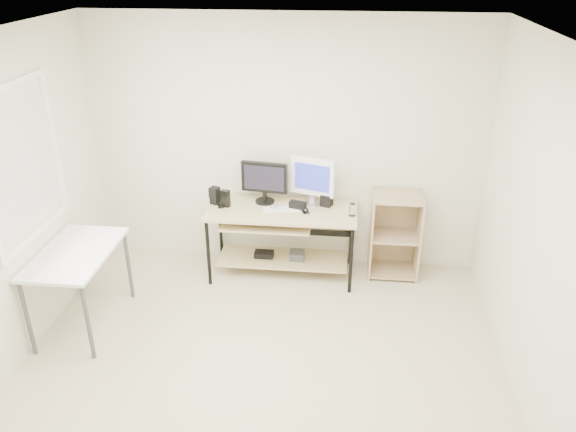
# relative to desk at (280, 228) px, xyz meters

# --- Properties ---
(room) EXTENTS (4.01, 4.01, 2.62)m
(room) POSITION_rel_desk_xyz_m (-0.11, -1.62, 0.78)
(room) COLOR beige
(room) RESTS_ON ground
(desk) EXTENTS (1.50, 0.65, 0.75)m
(desk) POSITION_rel_desk_xyz_m (0.00, 0.00, 0.00)
(desk) COLOR #CDB982
(desk) RESTS_ON ground
(side_table) EXTENTS (0.60, 1.00, 0.75)m
(side_table) POSITION_rel_desk_xyz_m (-1.65, -1.06, 0.13)
(side_table) COLOR white
(side_table) RESTS_ON ground
(shelf_unit) EXTENTS (0.50, 0.40, 0.90)m
(shelf_unit) POSITION_rel_desk_xyz_m (1.18, 0.16, -0.09)
(shelf_unit) COLOR tan
(shelf_unit) RESTS_ON ground
(black_monitor) EXTENTS (0.48, 0.20, 0.43)m
(black_monitor) POSITION_rel_desk_xyz_m (-0.17, 0.15, 0.46)
(black_monitor) COLOR black
(black_monitor) RESTS_ON desk
(white_imac) EXTENTS (0.45, 0.18, 0.49)m
(white_imac) POSITION_rel_desk_xyz_m (0.31, 0.15, 0.50)
(white_imac) COLOR silver
(white_imac) RESTS_ON desk
(keyboard) EXTENTS (0.44, 0.19, 0.01)m
(keyboard) POSITION_rel_desk_xyz_m (0.05, -0.01, 0.22)
(keyboard) COLOR white
(keyboard) RESTS_ON desk
(mouse) EXTENTS (0.11, 0.13, 0.04)m
(mouse) POSITION_rel_desk_xyz_m (-0.06, -0.01, 0.23)
(mouse) COLOR #B7B7BC
(mouse) RESTS_ON desk
(center_speaker) EXTENTS (0.18, 0.12, 0.08)m
(center_speaker) POSITION_rel_desk_xyz_m (0.18, 0.01, 0.25)
(center_speaker) COLOR black
(center_speaker) RESTS_ON desk
(speaker_left) EXTENTS (0.11, 0.11, 0.18)m
(speaker_left) POSITION_rel_desk_xyz_m (-0.67, 0.06, 0.30)
(speaker_left) COLOR black
(speaker_left) RESTS_ON desk
(speaker_right) EXTENTS (0.14, 0.14, 0.13)m
(speaker_right) POSITION_rel_desk_xyz_m (0.47, 0.13, 0.27)
(speaker_right) COLOR black
(speaker_right) RESTS_ON desk
(audio_controller) EXTENTS (0.10, 0.08, 0.18)m
(audio_controller) POSITION_rel_desk_xyz_m (-0.55, -0.00, 0.30)
(audio_controller) COLOR black
(audio_controller) RESTS_ON desk
(volume_puck) EXTENTS (0.08, 0.08, 0.03)m
(volume_puck) POSITION_rel_desk_xyz_m (-0.59, -0.03, 0.22)
(volume_puck) COLOR black
(volume_puck) RESTS_ON desk
(smartphone) EXTENTS (0.09, 0.13, 0.01)m
(smartphone) POSITION_rel_desk_xyz_m (0.26, -0.03, 0.22)
(smartphone) COLOR black
(smartphone) RESTS_ON desk
(coaster) EXTENTS (0.09, 0.09, 0.01)m
(coaster) POSITION_rel_desk_xyz_m (0.73, -0.09, 0.21)
(coaster) COLOR #A5824A
(coaster) RESTS_ON desk
(drinking_glass) EXTENTS (0.07, 0.07, 0.13)m
(drinking_glass) POSITION_rel_desk_xyz_m (0.73, -0.09, 0.28)
(drinking_glass) COLOR white
(drinking_glass) RESTS_ON coaster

